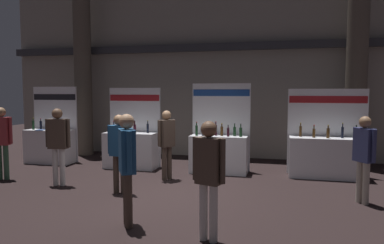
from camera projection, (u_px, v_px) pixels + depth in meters
The scene contains 13 objects.
ground_plane at pixel (168, 195), 7.68m from camera, with size 29.16×29.16×0.00m, color black.
hall_colonnade at pixel (211, 59), 11.96m from camera, with size 14.58×1.20×6.56m.
exhibitor_booth_0 at pixel (50, 143), 11.09m from camera, with size 1.50×0.71×2.33m.
exhibitor_booth_1 at pixel (131, 147), 10.36m from camera, with size 1.56×0.66×2.28m.
exhibitor_booth_2 at pixel (219, 150), 9.76m from camera, with size 1.60×0.66×2.40m.
exhibitor_booth_3 at pixel (327, 154), 9.18m from camera, with size 1.96×0.66×2.25m.
visitor_0 at pixel (2, 137), 8.93m from camera, with size 0.53×0.29×1.80m.
visitor_2 at pixel (364, 152), 7.00m from camera, with size 0.38×0.46×1.71m.
visitor_3 at pixel (119, 147), 7.72m from camera, with size 0.54×0.25×1.69m.
visitor_4 at pixel (209, 171), 5.22m from camera, with size 0.51×0.31×1.76m.
visitor_5 at pixel (58, 140), 8.36m from camera, with size 0.59×0.26×1.80m.
visitor_7 at pixel (127, 159), 5.82m from camera, with size 0.41×0.50×1.83m.
visitor_8 at pixel (167, 139), 8.93m from camera, with size 0.41×0.43×1.72m.
Camera 1 is at (2.30, -7.18, 2.18)m, focal length 33.97 mm.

